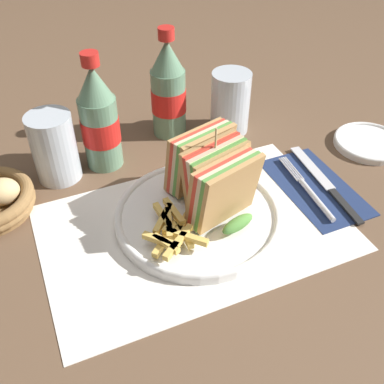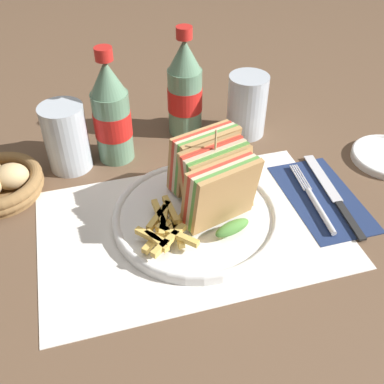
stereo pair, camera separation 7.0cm
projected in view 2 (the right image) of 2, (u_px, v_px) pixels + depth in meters
ground_plane at (188, 222)px, 0.71m from camera, size 4.00×4.00×0.00m
placemat at (190, 228)px, 0.70m from camera, size 0.46×0.30×0.00m
plate_main at (195, 214)px, 0.71m from camera, size 0.26×0.26×0.02m
club_sandwich at (214, 179)px, 0.68m from camera, size 0.12×0.18×0.14m
fries_pile at (166, 228)px, 0.66m from camera, size 0.08×0.11×0.02m
napkin at (322, 197)px, 0.75m from camera, size 0.11×0.20×0.00m
fork at (316, 203)px, 0.73m from camera, size 0.03×0.18×0.01m
knife at (333, 195)px, 0.75m from camera, size 0.03×0.22×0.00m
coke_bottle_near at (112, 114)px, 0.79m from camera, size 0.07×0.07×0.21m
coke_bottle_far at (185, 90)px, 0.85m from camera, size 0.07×0.07×0.21m
glass_near at (247, 109)px, 0.87m from camera, size 0.08×0.08×0.12m
glass_far at (66, 138)px, 0.78m from camera, size 0.08×0.08×0.12m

